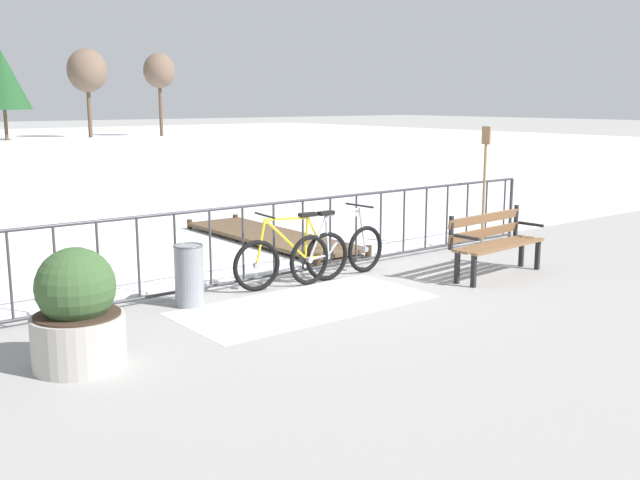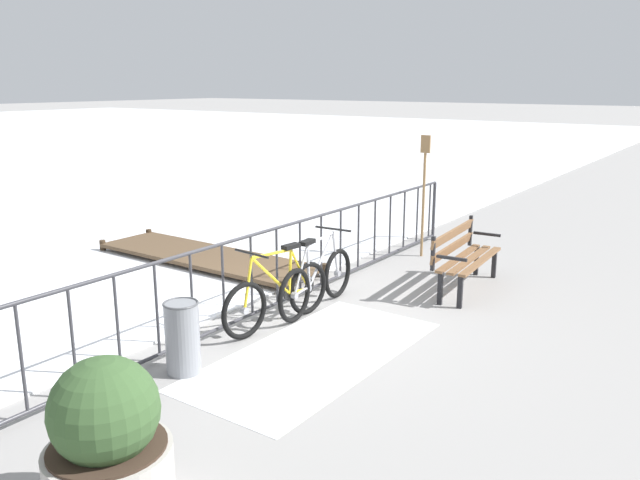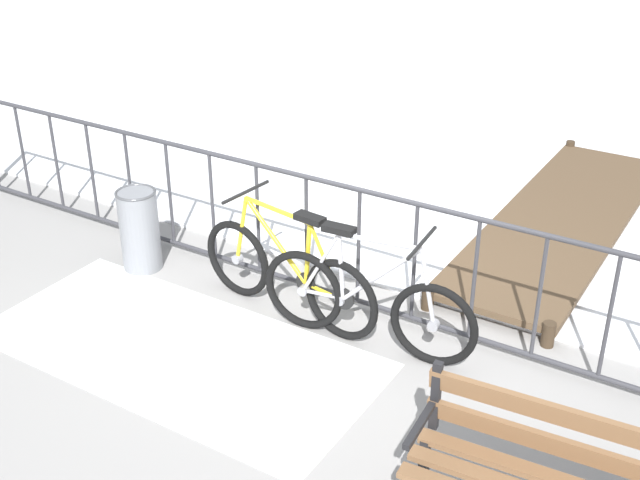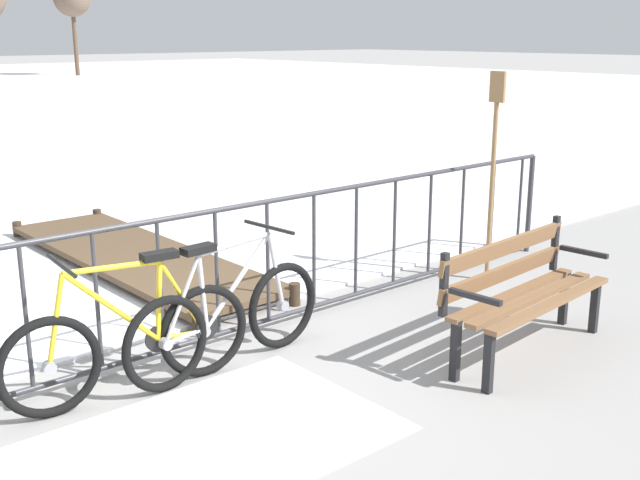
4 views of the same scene
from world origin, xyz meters
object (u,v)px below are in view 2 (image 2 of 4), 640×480
(bicycle_second, at_px, (317,281))
(park_bench, at_px, (463,253))
(trash_bin, at_px, (183,337))
(oar_upright, at_px, (424,188))
(planter_with_shrub, at_px, (107,444))
(bicycle_near_railing, at_px, (278,296))

(bicycle_second, height_order, park_bench, bicycle_second)
(trash_bin, distance_m, oar_upright, 5.35)
(planter_with_shrub, xyz_separation_m, oar_upright, (7.04, 1.23, 0.63))
(oar_upright, bearing_deg, bicycle_second, -178.93)
(bicycle_second, distance_m, park_bench, 2.16)
(bicycle_second, bearing_deg, trash_bin, 179.56)
(park_bench, relative_size, oar_upright, 0.82)
(trash_bin, bearing_deg, park_bench, -16.42)
(trash_bin, bearing_deg, bicycle_near_railing, 1.00)
(park_bench, relative_size, planter_with_shrub, 1.48)
(park_bench, xyz_separation_m, planter_with_shrub, (-5.79, 0.00, -0.01))
(planter_with_shrub, bearing_deg, oar_upright, 9.90)
(bicycle_second, distance_m, trash_bin, 2.24)
(bicycle_second, xyz_separation_m, oar_upright, (3.05, 0.06, 0.77))
(bicycle_near_railing, bearing_deg, trash_bin, -179.00)
(bicycle_second, height_order, trash_bin, bicycle_second)
(bicycle_near_railing, bearing_deg, park_bench, -25.75)
(bicycle_near_railing, relative_size, bicycle_second, 1.00)
(bicycle_second, height_order, planter_with_shrub, planter_with_shrub)
(park_bench, bearing_deg, oar_upright, 44.64)
(bicycle_near_railing, xyz_separation_m, oar_upright, (3.77, 0.01, 0.77))
(trash_bin, relative_size, oar_upright, 0.37)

